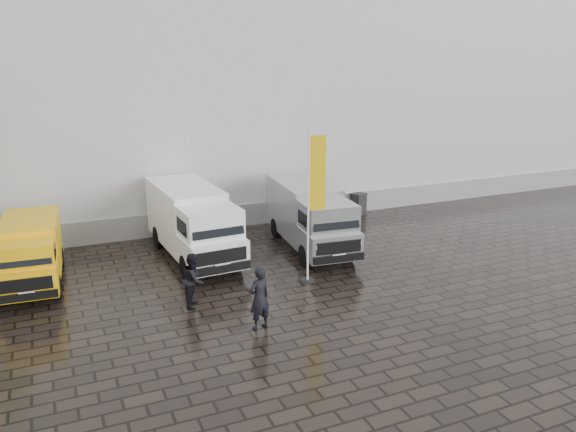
% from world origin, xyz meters
% --- Properties ---
extents(ground, '(120.00, 120.00, 0.00)m').
position_xyz_m(ground, '(0.00, 0.00, 0.00)').
color(ground, black).
rests_on(ground, ground).
extents(exhibition_hall, '(44.00, 16.00, 12.00)m').
position_xyz_m(exhibition_hall, '(2.00, 16.00, 6.00)').
color(exhibition_hall, silver).
rests_on(exhibition_hall, ground).
extents(hall_plinth, '(44.00, 0.15, 1.00)m').
position_xyz_m(hall_plinth, '(2.00, 7.95, 0.50)').
color(hall_plinth, gray).
rests_on(hall_plinth, ground).
extents(van_yellow, '(2.09, 4.76, 2.15)m').
position_xyz_m(van_yellow, '(-8.37, 4.27, 1.07)').
color(van_yellow, '#FFB80D').
rests_on(van_yellow, ground).
extents(van_white, '(2.42, 6.29, 2.68)m').
position_xyz_m(van_white, '(-2.68, 4.70, 1.34)').
color(van_white, white).
rests_on(van_white, ground).
extents(van_silver, '(2.53, 6.07, 2.56)m').
position_xyz_m(van_silver, '(1.88, 3.92, 1.28)').
color(van_silver, '#AEB0B2').
rests_on(van_silver, ground).
extents(flagpole, '(0.88, 0.50, 5.23)m').
position_xyz_m(flagpole, '(0.51, 0.86, 2.94)').
color(flagpole, black).
rests_on(flagpole, ground).
extents(wheelie_bin, '(0.78, 0.78, 1.04)m').
position_xyz_m(wheelie_bin, '(6.29, 7.58, 0.52)').
color(wheelie_bin, black).
rests_on(wheelie_bin, ground).
extents(person_front, '(0.78, 0.62, 1.88)m').
position_xyz_m(person_front, '(-2.45, -1.81, 0.94)').
color(person_front, black).
rests_on(person_front, ground).
extents(person_tent, '(0.94, 1.03, 1.71)m').
position_xyz_m(person_tent, '(-3.76, 0.45, 0.85)').
color(person_tent, black).
rests_on(person_tent, ground).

